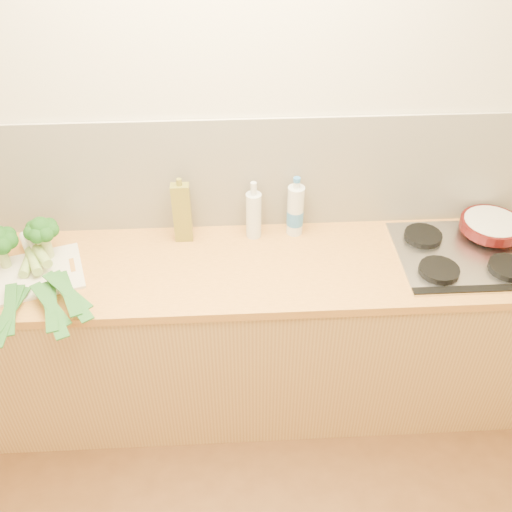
% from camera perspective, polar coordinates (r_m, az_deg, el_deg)
% --- Properties ---
extents(room_shell, '(3.50, 3.50, 3.50)m').
position_cam_1_polar(room_shell, '(2.56, -2.64, 8.05)').
color(room_shell, beige).
rests_on(room_shell, ground).
extents(counter, '(3.20, 0.62, 0.90)m').
position_cam_1_polar(counter, '(2.79, -2.09, -7.88)').
color(counter, tan).
rests_on(counter, ground).
extents(gas_hob, '(0.58, 0.50, 0.04)m').
position_cam_1_polar(gas_hob, '(2.67, 20.09, 0.21)').
color(gas_hob, silver).
rests_on(gas_hob, counter).
extents(chopping_board, '(0.49, 0.42, 0.01)m').
position_cam_1_polar(chopping_board, '(2.59, -21.58, -1.80)').
color(chopping_board, white).
rests_on(chopping_board, counter).
extents(broccoli_right, '(0.15, 0.15, 0.20)m').
position_cam_1_polar(broccoli_right, '(2.58, -20.65, 2.38)').
color(broccoli_right, '#9AAE65').
rests_on(broccoli_right, chopping_board).
extents(leek_front, '(0.10, 0.64, 0.04)m').
position_cam_1_polar(leek_front, '(2.55, -22.35, -2.01)').
color(leek_front, white).
rests_on(leek_front, chopping_board).
extents(leek_mid, '(0.35, 0.66, 0.04)m').
position_cam_1_polar(leek_mid, '(2.53, -21.04, -1.35)').
color(leek_mid, white).
rests_on(leek_mid, chopping_board).
extents(leek_back, '(0.39, 0.56, 0.04)m').
position_cam_1_polar(leek_back, '(2.51, -19.98, -0.94)').
color(leek_back, white).
rests_on(leek_back, chopping_board).
extents(skillet, '(0.41, 0.28, 0.05)m').
position_cam_1_polar(skillet, '(2.81, 22.54, 2.89)').
color(skillet, '#470D0B').
rests_on(skillet, gas_hob).
extents(oil_tin, '(0.08, 0.05, 0.32)m').
position_cam_1_polar(oil_tin, '(2.55, -7.41, 4.35)').
color(oil_tin, olive).
rests_on(oil_tin, counter).
extents(glass_bottle, '(0.07, 0.07, 0.28)m').
position_cam_1_polar(glass_bottle, '(2.57, -0.24, 4.19)').
color(glass_bottle, silver).
rests_on(glass_bottle, counter).
extents(amber_bottle, '(0.06, 0.06, 0.23)m').
position_cam_1_polar(amber_bottle, '(2.59, -0.20, 3.85)').
color(amber_bottle, brown).
rests_on(amber_bottle, counter).
extents(water_bottle, '(0.08, 0.08, 0.27)m').
position_cam_1_polar(water_bottle, '(2.60, 3.95, 4.44)').
color(water_bottle, silver).
rests_on(water_bottle, counter).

